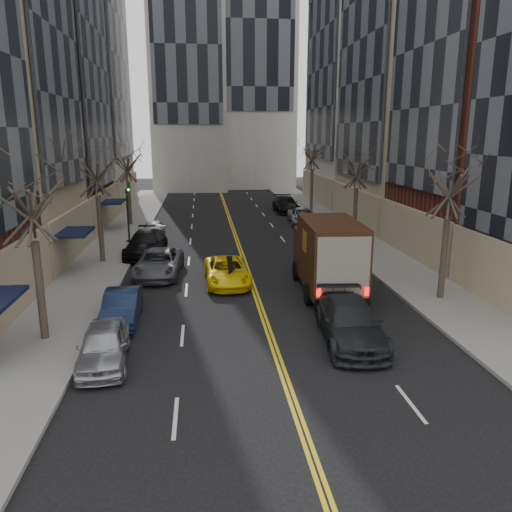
{
  "coord_description": "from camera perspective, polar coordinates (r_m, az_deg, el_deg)",
  "views": [
    {
      "loc": [
        -2.59,
        -10.89,
        7.91
      ],
      "look_at": [
        -0.08,
        12.04,
        2.2
      ],
      "focal_mm": 35.0,
      "sensor_mm": 36.0,
      "label": 1
    }
  ],
  "objects": [
    {
      "name": "parked_lf_b",
      "position": [
        22.22,
        -15.09,
        -5.61
      ],
      "size": [
        1.49,
        4.11,
        1.35
      ],
      "primitive_type": "imported",
      "rotation": [
        0.0,
        0.0,
        0.02
      ],
      "color": "#111D37",
      "rests_on": "ground"
    },
    {
      "name": "tree_lf_mid",
      "position": [
        31.54,
        -17.93,
        10.86
      ],
      "size": [
        3.2,
        3.2,
        8.91
      ],
      "color": "#382D23",
      "rests_on": "sidewalk_left"
    },
    {
      "name": "parked_lf_d",
      "position": [
        33.61,
        -12.45,
        1.39
      ],
      "size": [
        2.71,
        5.79,
        1.63
      ],
      "primitive_type": "imported",
      "rotation": [
        0.0,
        0.0,
        -0.08
      ],
      "color": "black",
      "rests_on": "ground"
    },
    {
      "name": "parked_rt_a",
      "position": [
        35.5,
        8.4,
        1.93
      ],
      "size": [
        1.69,
        3.96,
        1.27
      ],
      "primitive_type": "imported",
      "rotation": [
        0.0,
        0.0,
        -0.09
      ],
      "color": "#45474C",
      "rests_on": "ground"
    },
    {
      "name": "ups_truck",
      "position": [
        25.3,
        8.24,
        0.0
      ],
      "size": [
        3.06,
        6.98,
        3.76
      ],
      "rotation": [
        0.0,
        0.0,
        -0.04
      ],
      "color": "black",
      "rests_on": "ground"
    },
    {
      "name": "parked_rt_b",
      "position": [
        44.54,
        5.36,
        4.54
      ],
      "size": [
        2.67,
        5.22,
        1.41
      ],
      "primitive_type": "imported",
      "rotation": [
        0.0,
        0.0,
        -0.06
      ],
      "color": "#9EA1A5",
      "rests_on": "ground"
    },
    {
      "name": "sidewalk_right",
      "position": [
        40.39,
        10.56,
        2.48
      ],
      "size": [
        4.0,
        66.0,
        0.15
      ],
      "primitive_type": "cube",
      "color": "slate",
      "rests_on": "ground"
    },
    {
      "name": "ground",
      "position": [
        13.71,
        6.26,
        -21.43
      ],
      "size": [
        160.0,
        160.0,
        0.0
      ],
      "primitive_type": "plane",
      "color": "black",
      "rests_on": "ground"
    },
    {
      "name": "streetwall_left",
      "position": [
        44.64,
        -26.15,
        22.45
      ],
      "size": [
        14.0,
        49.5,
        36.0
      ],
      "color": "#562319",
      "rests_on": "ground"
    },
    {
      "name": "taxi",
      "position": [
        26.8,
        -3.35,
        -1.76
      ],
      "size": [
        2.46,
        5.0,
        1.37
      ],
      "primitive_type": "imported",
      "rotation": [
        0.0,
        0.0,
        0.04
      ],
      "color": "yellow",
      "rests_on": "ground"
    },
    {
      "name": "parked_lf_c",
      "position": [
        28.78,
        -11.05,
        -0.8
      ],
      "size": [
        2.77,
        5.43,
        1.47
      ],
      "primitive_type": "imported",
      "rotation": [
        0.0,
        0.0,
        -0.06
      ],
      "color": "#515359",
      "rests_on": "ground"
    },
    {
      "name": "traffic_signal",
      "position": [
        33.63,
        -14.44,
        4.76
      ],
      "size": [
        0.29,
        0.26,
        4.7
      ],
      "color": "black",
      "rests_on": "sidewalk_left"
    },
    {
      "name": "observer_sedan",
      "position": [
        19.8,
        10.74,
        -7.43
      ],
      "size": [
        2.67,
        5.61,
        1.58
      ],
      "rotation": [
        0.0,
        0.0,
        -0.08
      ],
      "color": "black",
      "rests_on": "ground"
    },
    {
      "name": "streetwall_right",
      "position": [
        47.63,
        18.7,
        21.9
      ],
      "size": [
        12.26,
        49.0,
        34.0
      ],
      "color": "#4C301E",
      "rests_on": "ground"
    },
    {
      "name": "tree_rt_far",
      "position": [
        52.17,
        6.52,
        12.54
      ],
      "size": [
        3.2,
        3.2,
        9.11
      ],
      "color": "#382D23",
      "rests_on": "sidewalk_right"
    },
    {
      "name": "parked_rt_c",
      "position": [
        51.31,
        3.43,
        5.91
      ],
      "size": [
        2.27,
        5.5,
        1.59
      ],
      "primitive_type": "imported",
      "rotation": [
        0.0,
        0.0,
        0.01
      ],
      "color": "black",
      "rests_on": "ground"
    },
    {
      "name": "tree_lf_near",
      "position": [
        19.96,
        -24.6,
        7.85
      ],
      "size": [
        3.2,
        3.2,
        8.41
      ],
      "color": "#382D23",
      "rests_on": "sidewalk_left"
    },
    {
      "name": "tree_rt_near",
      "position": [
        24.72,
        21.51,
        9.58
      ],
      "size": [
        3.2,
        3.2,
        8.71
      ],
      "color": "#382D23",
      "rests_on": "sidewalk_right"
    },
    {
      "name": "parked_lf_a",
      "position": [
        18.44,
        -17.02,
        -9.77
      ],
      "size": [
        1.99,
        4.23,
        1.4
      ],
      "primitive_type": "imported",
      "rotation": [
        0.0,
        0.0,
        0.08
      ],
      "color": "#ABACB3",
      "rests_on": "ground"
    },
    {
      "name": "sidewalk_left",
      "position": [
        39.22,
        -15.53,
        1.87
      ],
      "size": [
        4.0,
        66.0,
        0.15
      ],
      "primitive_type": "cube",
      "color": "slate",
      "rests_on": "ground"
    },
    {
      "name": "tree_lf_far",
      "position": [
        44.37,
        -14.57,
        11.04
      ],
      "size": [
        3.2,
        3.2,
        8.12
      ],
      "color": "#382D23",
      "rests_on": "sidewalk_left"
    },
    {
      "name": "tree_rt_mid",
      "position": [
        37.7,
        11.56,
        10.98
      ],
      "size": [
        3.2,
        3.2,
        8.32
      ],
      "color": "#382D23",
      "rests_on": "sidewalk_right"
    },
    {
      "name": "parked_lf_e",
      "position": [
        38.69,
        -11.66,
        2.89
      ],
      "size": [
        1.72,
        4.19,
        1.42
      ],
      "primitive_type": "imported",
      "rotation": [
        0.0,
        0.0,
        0.01
      ],
      "color": "#B7BBC0",
      "rests_on": "ground"
    },
    {
      "name": "pedestrian",
      "position": [
        25.72,
        -2.92,
        -1.92
      ],
      "size": [
        0.67,
        0.78,
        1.81
      ],
      "primitive_type": "imported",
      "rotation": [
        0.0,
        0.0,
        1.15
      ],
      "color": "black",
      "rests_on": "ground"
    }
  ]
}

